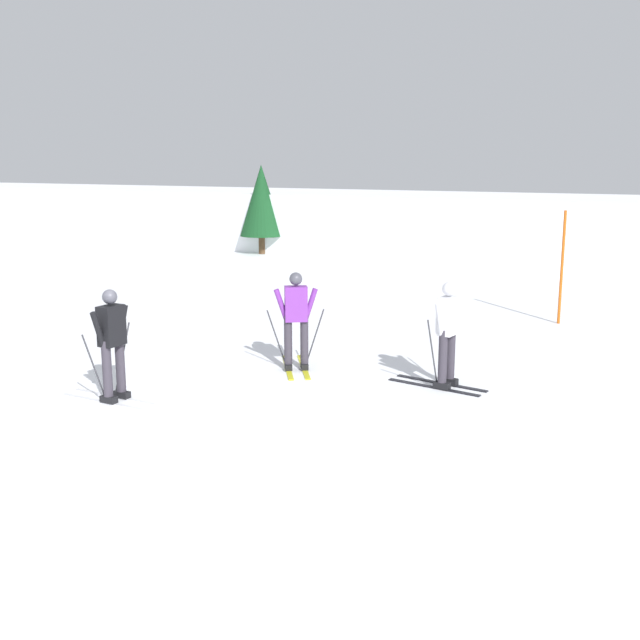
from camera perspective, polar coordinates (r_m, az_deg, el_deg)
The scene contains 7 objects.
ground_plane at distance 10.86m, azimuth -15.11°, elevation -7.62°, with size 120.00×120.00×0.00m, color white.
far_snow_ridge at distance 29.30m, azimuth 15.13°, elevation 6.72°, with size 80.00×7.02×2.31m, color white.
skier_black at distance 11.66m, azimuth -15.40°, elevation -1.62°, with size 1.61×1.00×1.71m.
skier_white at distance 12.11m, azimuth 9.54°, elevation -0.86°, with size 1.63×1.00×1.71m.
skier_purple at distance 12.97m, azimuth -1.81°, elevation 0.13°, with size 1.24×1.51×1.71m.
trail_marker_pole at distance 17.56m, azimuth 17.74°, elevation 3.77°, with size 0.06×0.06×2.51m, color #C65614.
conifer_far_left at distance 29.91m, azimuth -4.42°, elevation 8.93°, with size 1.72×1.72×3.45m.
Camera 1 is at (7.32, -7.21, 3.53)m, focal length 42.52 mm.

